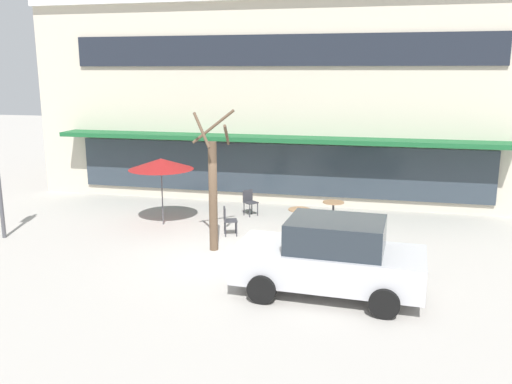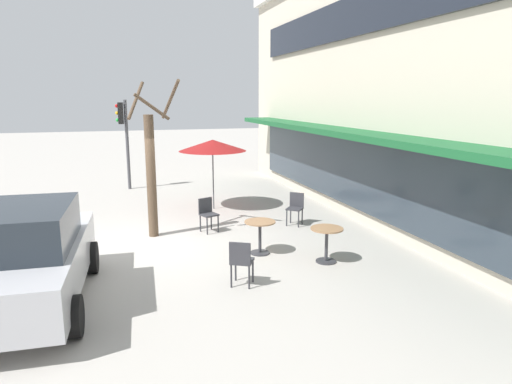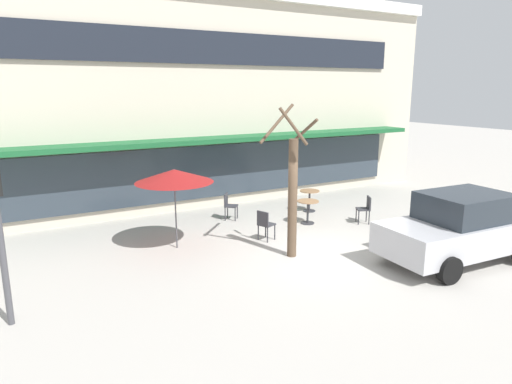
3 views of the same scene
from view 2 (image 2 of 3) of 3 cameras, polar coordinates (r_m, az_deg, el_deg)
ground_plane at (r=11.42m, az=-13.91°, el=-6.36°), size 80.00×80.00×0.00m
building_facade at (r=15.10m, az=27.40°, el=12.16°), size 19.47×9.10×7.86m
cafe_table_near_wall at (r=10.31m, az=0.50°, el=-4.98°), size 0.70×0.70×0.76m
cafe_table_streetside at (r=9.91m, az=8.82°, el=-5.83°), size 0.70×0.70×0.76m
patio_umbrella_green_folded at (r=14.28m, az=-5.45°, el=5.83°), size 2.10×2.10×2.20m
cafe_chair_0 at (r=12.69m, az=4.96°, el=-1.77°), size 0.56×0.56×0.89m
cafe_chair_1 at (r=12.07m, az=-6.09°, el=-2.51°), size 0.52×0.52×0.89m
cafe_chair_2 at (r=8.57m, az=-1.86°, el=-8.45°), size 0.54×0.54×0.89m
parked_sedan at (r=8.57m, az=-27.00°, el=-7.27°), size 4.29×2.20×1.76m
street_tree at (r=11.67m, az=-12.93°, el=2.89°), size 1.24×1.27×3.91m
traffic_light_pole at (r=18.10m, az=-16.19°, el=7.52°), size 0.26×0.44×3.40m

